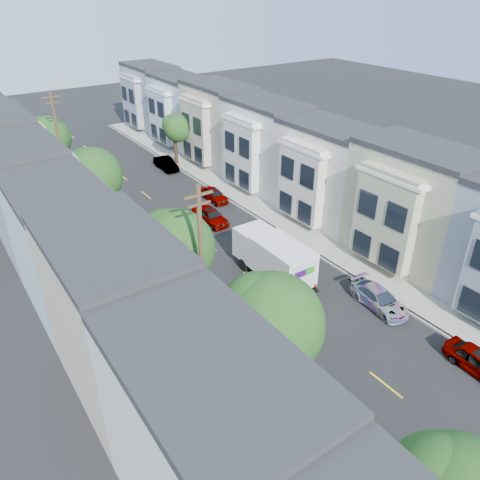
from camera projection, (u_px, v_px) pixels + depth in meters
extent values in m
plane|color=black|center=(309.00, 324.00, 29.01)|extent=(160.00, 160.00, 0.00)
cube|color=black|center=(191.00, 230.00, 39.79)|extent=(12.00, 70.00, 0.02)
cube|color=gray|center=(124.00, 250.00, 36.77)|extent=(0.30, 70.00, 0.15)
cube|color=gray|center=(249.00, 212.00, 42.74)|extent=(0.30, 70.00, 0.15)
cube|color=gray|center=(108.00, 255.00, 36.12)|extent=(2.60, 70.00, 0.15)
cube|color=gray|center=(260.00, 209.00, 43.39)|extent=(2.60, 70.00, 0.15)
cube|color=gold|center=(191.00, 231.00, 39.79)|extent=(0.12, 70.00, 0.01)
cube|color=beige|center=(58.00, 271.00, 34.28)|extent=(5.00, 70.00, 8.50)
cube|color=beige|center=(291.00, 200.00, 45.30)|extent=(5.00, 70.00, 8.50)
cylinder|color=black|center=(263.00, 387.00, 22.00)|extent=(0.44, 0.44, 3.93)
sphere|color=#294E17|center=(270.00, 325.00, 20.38)|extent=(4.70, 4.70, 4.70)
cylinder|color=black|center=(173.00, 297.00, 28.68)|extent=(0.44, 0.44, 3.38)
sphere|color=#294E17|center=(174.00, 249.00, 27.19)|extent=(4.70, 4.70, 4.70)
cylinder|color=black|center=(95.00, 214.00, 38.90)|extent=(0.44, 0.44, 3.23)
sphere|color=#294E17|center=(92.00, 177.00, 37.45)|extent=(4.70, 4.70, 4.70)
cylinder|color=black|center=(50.00, 168.00, 48.63)|extent=(0.44, 0.44, 3.04)
sphere|color=#294E17|center=(47.00, 138.00, 47.27)|extent=(4.48, 4.48, 4.48)
cylinder|color=black|center=(176.00, 152.00, 53.13)|extent=(0.44, 0.44, 3.10)
sphere|color=#294E17|center=(177.00, 128.00, 51.99)|extent=(3.10, 3.10, 3.10)
cylinder|color=#42301E|center=(202.00, 274.00, 24.89)|extent=(0.26, 0.26, 10.00)
cube|color=#42301E|center=(198.00, 195.00, 22.64)|extent=(1.60, 0.12, 0.12)
cylinder|color=#42301E|center=(61.00, 147.00, 43.57)|extent=(0.26, 0.26, 10.00)
cube|color=#42301E|center=(51.00, 97.00, 41.32)|extent=(1.60, 0.12, 0.12)
cube|color=silver|center=(282.00, 261.00, 31.85)|extent=(2.51, 4.50, 2.46)
cube|color=silver|center=(254.00, 242.00, 34.26)|extent=(2.51, 2.09, 2.26)
cube|color=black|center=(273.00, 271.00, 33.18)|extent=(2.31, 6.46, 0.25)
cube|color=#2D0A51|center=(300.00, 274.00, 29.90)|extent=(0.94, 0.04, 0.46)
cube|color=#198C1E|center=(310.00, 270.00, 30.32)|extent=(0.73, 0.04, 0.46)
cylinder|color=black|center=(280.00, 293.00, 31.12)|extent=(0.29, 0.94, 0.94)
cylinder|color=black|center=(305.00, 282.00, 32.24)|extent=(0.29, 0.94, 0.94)
cylinder|color=black|center=(244.00, 265.00, 34.15)|extent=(0.29, 0.94, 0.94)
cylinder|color=black|center=(268.00, 256.00, 35.27)|extent=(0.29, 0.94, 0.94)
imported|color=black|center=(210.00, 216.00, 40.69)|extent=(1.82, 4.39, 1.41)
imported|color=#101337|center=(367.00, 468.00, 19.78)|extent=(2.45, 4.98, 1.36)
imported|color=#ACACAC|center=(251.00, 353.00, 25.82)|extent=(2.21, 4.60, 1.34)
imported|color=#3E170E|center=(142.00, 244.00, 36.19)|extent=(2.23, 4.84, 1.52)
imported|color=#363636|center=(479.00, 362.00, 25.28)|extent=(1.75, 4.07, 1.30)
imported|color=silver|center=(379.00, 299.00, 30.28)|extent=(2.18, 4.37, 1.27)
imported|color=black|center=(214.00, 195.00, 44.84)|extent=(1.51, 3.78, 1.22)
imported|color=black|center=(166.00, 164.00, 52.18)|extent=(1.47, 3.98, 1.32)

